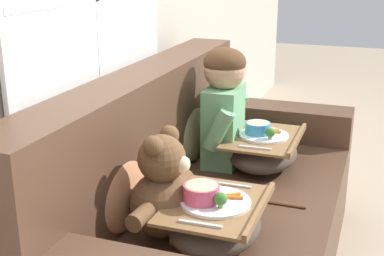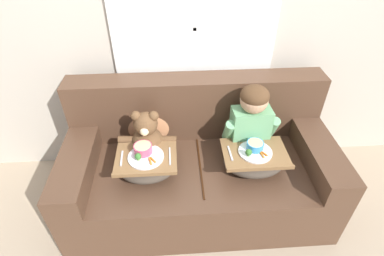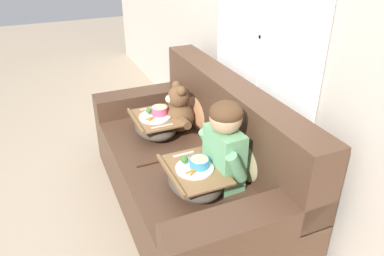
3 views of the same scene
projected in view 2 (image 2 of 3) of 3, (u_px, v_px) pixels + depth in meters
The scene contains 9 objects.
ground_plane at pixel (199, 200), 2.51m from camera, with size 14.00×14.00×0.00m, color tan.
wall_back_with_window at pixel (194, 21), 2.17m from camera, with size 8.00×0.08×2.60m.
couch at pixel (199, 166), 2.35m from camera, with size 1.95×0.94×0.96m.
throw_pillow_behind_child at pixel (244, 118), 2.36m from camera, with size 0.38×0.18×0.39m.
throw_pillow_behind_teddy at pixel (148, 121), 2.32m from camera, with size 0.37×0.18×0.39m.
child_figure at pixel (252, 118), 2.13m from camera, with size 0.40×0.20×0.56m.
teddy_bear at pixel (147, 138), 2.18m from camera, with size 0.43×0.30×0.40m.
lap_tray_child at pixel (254, 160), 2.12m from camera, with size 0.45×0.33×0.22m.
lap_tray_teddy at pixel (147, 164), 2.08m from camera, with size 0.42×0.33×0.23m.
Camera 2 is at (-0.16, -1.59, 2.03)m, focal length 28.00 mm.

